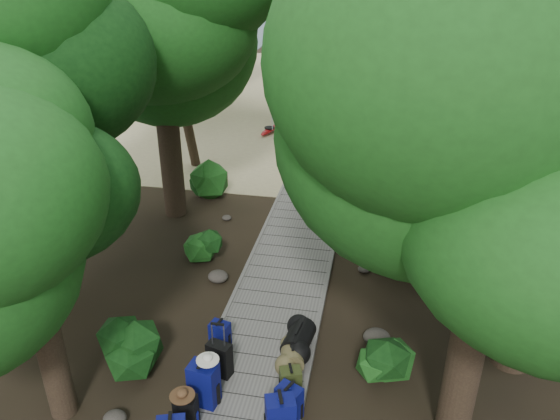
% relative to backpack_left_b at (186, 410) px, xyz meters
% --- Properties ---
extents(ground, '(120.00, 120.00, 0.00)m').
position_rel_backpack_left_b_xyz_m(ground, '(0.76, 3.79, -0.44)').
color(ground, '#302518').
rests_on(ground, ground).
extents(sand_beach, '(40.00, 22.00, 0.02)m').
position_rel_backpack_left_b_xyz_m(sand_beach, '(0.76, 19.79, -0.43)').
color(sand_beach, tan).
rests_on(sand_beach, ground).
extents(distant_hill, '(32.00, 16.00, 12.00)m').
position_rel_backpack_left_b_xyz_m(distant_hill, '(-39.24, 51.79, -0.44)').
color(distant_hill, black).
rests_on(distant_hill, ground).
extents(boardwalk, '(2.00, 12.00, 0.12)m').
position_rel_backpack_left_b_xyz_m(boardwalk, '(0.76, 4.79, -0.38)').
color(boardwalk, gray).
rests_on(boardwalk, ground).
extents(backpack_left_b, '(0.36, 0.26, 0.64)m').
position_rel_backpack_left_b_xyz_m(backpack_left_b, '(0.00, 0.00, 0.00)').
color(backpack_left_b, black).
rests_on(backpack_left_b, boardwalk).
extents(backpack_left_c, '(0.51, 0.40, 0.86)m').
position_rel_backpack_left_b_xyz_m(backpack_left_c, '(0.12, 0.53, 0.11)').
color(backpack_left_c, navy).
rests_on(backpack_left_c, boardwalk).
extents(backpack_left_d, '(0.41, 0.34, 0.55)m').
position_rel_backpack_left_b_xyz_m(backpack_left_d, '(-0.03, 1.95, -0.05)').
color(backpack_left_d, navy).
rests_on(backpack_left_d, boardwalk).
extents(backpack_right_b, '(0.53, 0.45, 0.81)m').
position_rel_backpack_left_b_xyz_m(backpack_right_b, '(1.49, 0.10, 0.08)').
color(backpack_right_b, navy).
rests_on(backpack_right_b, boardwalk).
extents(backpack_right_c, '(0.48, 0.42, 0.67)m').
position_rel_backpack_left_b_xyz_m(backpack_right_c, '(1.55, 0.47, 0.01)').
color(backpack_right_c, navy).
rests_on(backpack_right_c, boardwalk).
extents(backpack_right_d, '(0.42, 0.36, 0.54)m').
position_rel_backpack_left_b_xyz_m(backpack_right_d, '(1.49, 1.00, -0.05)').
color(backpack_right_d, '#363F1A').
rests_on(backpack_right_d, boardwalk).
extents(duffel_right_khaki, '(0.53, 0.69, 0.41)m').
position_rel_backpack_left_b_xyz_m(duffel_right_khaki, '(1.39, 1.70, -0.12)').
color(duffel_right_khaki, brown).
rests_on(duffel_right_khaki, boardwalk).
extents(duffel_right_black, '(0.59, 0.82, 0.48)m').
position_rel_backpack_left_b_xyz_m(duffel_right_black, '(1.45, 2.09, -0.08)').
color(duffel_right_black, black).
rests_on(duffel_right_black, boardwalk).
extents(suitcase_on_boardwalk, '(0.47, 0.34, 0.66)m').
position_rel_backpack_left_b_xyz_m(suitcase_on_boardwalk, '(0.19, 1.20, 0.01)').
color(suitcase_on_boardwalk, black).
rests_on(suitcase_on_boardwalk, boardwalk).
extents(lone_suitcase_on_sand, '(0.48, 0.37, 0.67)m').
position_rel_backpack_left_b_xyz_m(lone_suitcase_on_sand, '(1.07, 12.03, -0.09)').
color(lone_suitcase_on_sand, black).
rests_on(lone_suitcase_on_sand, sand_beach).
extents(hat_brown, '(0.40, 0.40, 0.12)m').
position_rel_backpack_left_b_xyz_m(hat_brown, '(-0.03, -0.02, 0.38)').
color(hat_brown, '#51351E').
rests_on(hat_brown, backpack_left_b).
extents(hat_white, '(0.38, 0.38, 0.13)m').
position_rel_backpack_left_b_xyz_m(hat_white, '(0.20, 0.58, 0.60)').
color(hat_white, silver).
rests_on(hat_white, backpack_left_c).
extents(kayak, '(1.26, 2.97, 0.29)m').
position_rel_backpack_left_b_xyz_m(kayak, '(-1.75, 14.67, -0.28)').
color(kayak, '#9D0D10').
rests_on(kayak, sand_beach).
extents(sun_lounger, '(0.69, 1.85, 0.59)m').
position_rel_backpack_left_b_xyz_m(sun_lounger, '(3.71, 13.65, -0.13)').
color(sun_lounger, silver).
rests_on(sun_lounger, sand_beach).
extents(tree_right_a, '(4.59, 4.59, 7.65)m').
position_rel_backpack_left_b_xyz_m(tree_right_a, '(4.15, 0.85, 3.38)').
color(tree_right_a, black).
rests_on(tree_right_a, ground).
extents(tree_right_c, '(5.09, 5.09, 8.80)m').
position_rel_backpack_left_b_xyz_m(tree_right_c, '(4.03, 5.34, 3.96)').
color(tree_right_c, black).
rests_on(tree_right_c, ground).
extents(tree_right_e, '(5.16, 5.16, 9.29)m').
position_rel_backpack_left_b_xyz_m(tree_right_e, '(5.22, 11.21, 4.20)').
color(tree_right_e, black).
rests_on(tree_right_e, ground).
extents(tree_right_f, '(5.82, 5.82, 10.39)m').
position_rel_backpack_left_b_xyz_m(tree_right_f, '(7.51, 13.36, 4.75)').
color(tree_right_f, black).
rests_on(tree_right_f, ground).
extents(tree_left_a, '(3.71, 3.71, 6.18)m').
position_rel_backpack_left_b_xyz_m(tree_left_a, '(-2.15, -0.00, 2.65)').
color(tree_left_a, black).
rests_on(tree_left_a, ground).
extents(tree_left_b, '(4.73, 4.73, 8.52)m').
position_rel_backpack_left_b_xyz_m(tree_left_b, '(-4.13, 2.60, 3.82)').
color(tree_left_b, black).
rests_on(tree_left_b, ground).
extents(tree_left_c, '(5.00, 5.00, 8.69)m').
position_rel_backpack_left_b_xyz_m(tree_left_c, '(-2.92, 7.25, 3.91)').
color(tree_left_c, black).
rests_on(tree_left_c, ground).
extents(tree_back_a, '(4.53, 4.53, 7.84)m').
position_rel_backpack_left_b_xyz_m(tree_back_a, '(-0.66, 19.47, 3.48)').
color(tree_back_a, black).
rests_on(tree_back_a, ground).
extents(tree_back_c, '(4.89, 4.89, 8.80)m').
position_rel_backpack_left_b_xyz_m(tree_back_c, '(5.59, 19.99, 3.96)').
color(tree_back_c, black).
rests_on(tree_back_c, ground).
extents(tree_back_d, '(4.62, 4.62, 7.71)m').
position_rel_backpack_left_b_xyz_m(tree_back_d, '(-5.22, 18.67, 3.41)').
color(tree_back_d, black).
rests_on(tree_back_d, ground).
extents(palm_right_a, '(4.55, 4.55, 7.75)m').
position_rel_backpack_left_b_xyz_m(palm_right_a, '(3.44, 9.83, 3.43)').
color(palm_right_a, '#134413').
rests_on(palm_right_a, ground).
extents(palm_right_b, '(4.02, 4.02, 7.76)m').
position_rel_backpack_left_b_xyz_m(palm_right_b, '(5.41, 14.59, 3.44)').
color(palm_right_b, '#134413').
rests_on(palm_right_b, ground).
extents(palm_right_c, '(4.60, 4.60, 7.31)m').
position_rel_backpack_left_b_xyz_m(palm_right_c, '(3.40, 16.38, 3.22)').
color(palm_right_c, '#134413').
rests_on(palm_right_c, ground).
extents(palm_left_a, '(4.39, 4.39, 6.98)m').
position_rel_backpack_left_b_xyz_m(palm_left_a, '(-3.79, 10.77, 3.05)').
color(palm_left_a, '#134413').
rests_on(palm_left_a, ground).
extents(rock_left_a, '(0.39, 0.35, 0.21)m').
position_rel_backpack_left_b_xyz_m(rock_left_a, '(-1.21, -0.09, -0.34)').
color(rock_left_a, '#4C473F').
rests_on(rock_left_a, ground).
extents(rock_left_b, '(0.37, 0.33, 0.20)m').
position_rel_backpack_left_b_xyz_m(rock_left_b, '(-1.77, 2.06, -0.34)').
color(rock_left_b, '#4C473F').
rests_on(rock_left_b, ground).
extents(rock_left_c, '(0.47, 0.42, 0.26)m').
position_rel_backpack_left_b_xyz_m(rock_left_c, '(-0.74, 4.16, -0.31)').
color(rock_left_c, '#4C473F').
rests_on(rock_left_c, ground).
extents(rock_left_d, '(0.26, 0.23, 0.14)m').
position_rel_backpack_left_b_xyz_m(rock_left_d, '(-1.38, 7.10, -0.37)').
color(rock_left_d, '#4C473F').
rests_on(rock_left_d, ground).
extents(rock_right_b, '(0.53, 0.48, 0.29)m').
position_rel_backpack_left_b_xyz_m(rock_right_b, '(2.89, 2.68, -0.30)').
color(rock_right_b, '#4C473F').
rests_on(rock_right_b, ground).
extents(rock_right_c, '(0.28, 0.25, 0.16)m').
position_rel_backpack_left_b_xyz_m(rock_right_c, '(2.51, 5.18, -0.36)').
color(rock_right_c, '#4C473F').
rests_on(rock_right_c, ground).
extents(shrub_left_a, '(1.12, 1.12, 1.01)m').
position_rel_backpack_left_b_xyz_m(shrub_left_a, '(-1.47, 1.18, 0.06)').
color(shrub_left_a, '#1A4D17').
rests_on(shrub_left_a, ground).
extents(shrub_left_b, '(0.90, 0.90, 0.81)m').
position_rel_backpack_left_b_xyz_m(shrub_left_b, '(-1.25, 4.81, -0.03)').
color(shrub_left_b, '#1A4D17').
rests_on(shrub_left_b, ground).
extents(shrub_left_c, '(1.27, 1.27, 1.14)m').
position_rel_backpack_left_b_xyz_m(shrub_left_c, '(-2.42, 8.37, 0.13)').
color(shrub_left_c, '#1A4D17').
rests_on(shrub_left_c, ground).
extents(shrub_right_a, '(1.00, 1.00, 0.90)m').
position_rel_backpack_left_b_xyz_m(shrub_right_a, '(3.04, 1.68, 0.01)').
color(shrub_right_a, '#1A4D17').
rests_on(shrub_right_a, ground).
extents(shrub_right_b, '(1.43, 1.43, 1.29)m').
position_rel_backpack_left_b_xyz_m(shrub_right_b, '(3.19, 5.77, 0.20)').
color(shrub_right_b, '#1A4D17').
rests_on(shrub_right_b, ground).
extents(shrub_right_c, '(0.76, 0.76, 0.68)m').
position_rel_backpack_left_b_xyz_m(shrub_right_c, '(2.37, 8.97, -0.10)').
color(shrub_right_c, '#1A4D17').
rests_on(shrub_right_c, ground).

